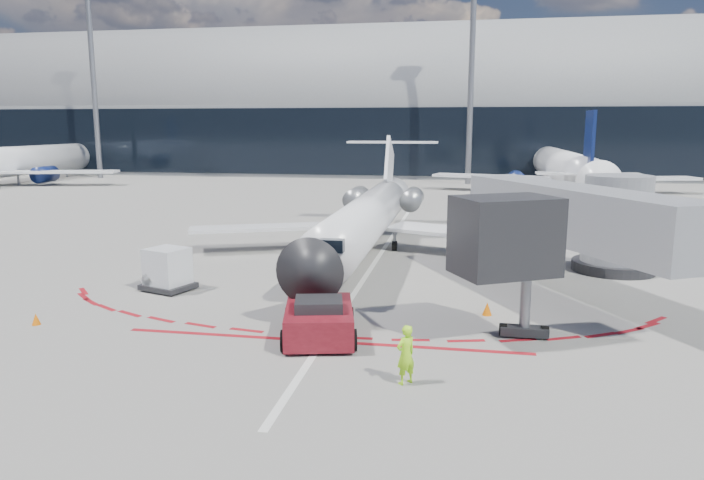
% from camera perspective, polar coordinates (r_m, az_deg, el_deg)
% --- Properties ---
extents(ground, '(260.00, 260.00, 0.00)m').
position_cam_1_polar(ground, '(32.41, 1.82, -2.46)').
color(ground, slate).
rests_on(ground, ground).
extents(apron_centerline, '(0.25, 40.00, 0.01)m').
position_cam_1_polar(apron_centerline, '(34.34, 2.31, -1.72)').
color(apron_centerline, silver).
rests_on(apron_centerline, ground).
extents(apron_stop_bar, '(14.00, 0.25, 0.01)m').
position_cam_1_polar(apron_stop_bar, '(21.53, -2.69, -9.17)').
color(apron_stop_bar, maroon).
rests_on(apron_stop_bar, ground).
extents(terminal_building, '(150.00, 24.15, 24.00)m').
position_cam_1_polar(terminal_building, '(96.36, 7.58, 11.10)').
color(terminal_building, gray).
rests_on(terminal_building, ground).
extents(jet_bridge, '(10.03, 15.20, 4.90)m').
position_cam_1_polar(jet_bridge, '(29.04, 20.44, 1.42)').
color(jet_bridge, gray).
rests_on(jet_bridge, ground).
extents(light_mast_west, '(0.70, 0.70, 25.00)m').
position_cam_1_polar(light_mast_west, '(93.63, -22.42, 12.89)').
color(light_mast_west, slate).
rests_on(light_mast_west, ground).
extents(light_mast_centre, '(0.70, 0.70, 25.00)m').
position_cam_1_polar(light_mast_centre, '(79.45, 10.77, 14.05)').
color(light_mast_centre, slate).
rests_on(light_mast_centre, ground).
extents(regional_jet, '(21.10, 26.02, 6.52)m').
position_cam_1_polar(regional_jet, '(35.26, 1.50, 2.19)').
color(regional_jet, white).
rests_on(regional_jet, ground).
extents(pushback_tug, '(3.10, 5.88, 1.50)m').
position_cam_1_polar(pushback_tug, '(21.61, -3.01, -7.27)').
color(pushback_tug, '#570C15').
rests_on(pushback_tug, ground).
extents(ramp_worker, '(0.74, 0.74, 1.73)m').
position_cam_1_polar(ramp_worker, '(17.97, 4.90, -10.34)').
color(ramp_worker, '#A7FF1A').
rests_on(ramp_worker, ground).
extents(uld_container, '(2.46, 2.28, 1.89)m').
position_cam_1_polar(uld_container, '(28.87, -16.42, -2.59)').
color(uld_container, black).
rests_on(uld_container, ground).
extents(safety_cone_left, '(0.31, 0.31, 0.43)m').
position_cam_1_polar(safety_cone_left, '(25.88, -26.79, -6.43)').
color(safety_cone_left, '#DE6204').
rests_on(safety_cone_left, ground).
extents(safety_cone_right, '(0.37, 0.37, 0.51)m').
position_cam_1_polar(safety_cone_right, '(24.82, 12.19, -6.13)').
color(safety_cone_right, '#DE6204').
rests_on(safety_cone_right, ground).
extents(bg_airliner_0, '(33.20, 35.15, 10.74)m').
position_cam_1_polar(bg_airliner_0, '(88.37, -29.05, 7.93)').
color(bg_airliner_0, white).
rests_on(bg_airliner_0, ground).
extents(bg_airliner_1, '(32.67, 34.59, 10.57)m').
position_cam_1_polar(bg_airliner_1, '(72.00, 18.75, 8.33)').
color(bg_airliner_1, white).
rests_on(bg_airliner_1, ground).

